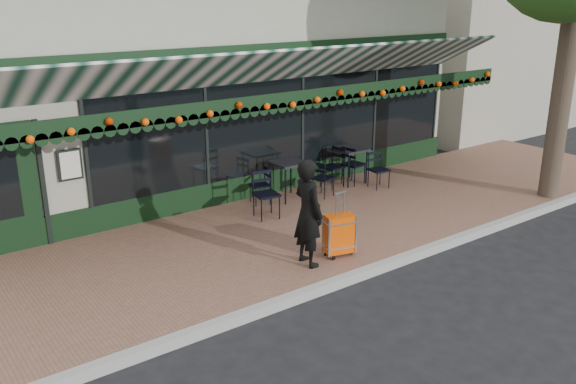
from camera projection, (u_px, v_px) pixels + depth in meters
ground at (382, 268)px, 10.06m from camera, size 80.00×80.00×0.00m
sidewalk at (307, 228)px, 11.56m from camera, size 18.00×4.00×0.15m
curb at (386, 265)px, 9.98m from camera, size 18.00×0.16×0.15m
restaurant_building at (164, 78)px, 15.32m from camera, size 12.00×9.60×4.50m
neighbor_building_right at (481, 46)px, 22.77m from camera, size 12.00×8.00×4.80m
woman at (308, 213)px, 9.60m from camera, size 0.46×0.66×1.75m
suitcase at (339, 234)px, 10.07m from camera, size 0.54×0.39×1.10m
cafe_table_a at (350, 152)px, 13.82m from camera, size 0.66×0.66×0.82m
cafe_table_b at (288, 165)px, 12.75m from camera, size 0.66×0.66×0.82m
chair_a_left at (332, 167)px, 13.62m from camera, size 0.49×0.49×0.90m
chair_a_right at (354, 165)px, 13.85m from camera, size 0.51×0.51×0.89m
chair_a_front at (379, 170)px, 13.57m from camera, size 0.46×0.46×0.81m
chair_b_left at (260, 186)px, 12.55m from camera, size 0.46×0.46×0.77m
chair_b_right at (323, 178)px, 13.00m from camera, size 0.48×0.48×0.80m
chair_b_front at (266, 195)px, 11.74m from camera, size 0.54×0.54×0.92m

